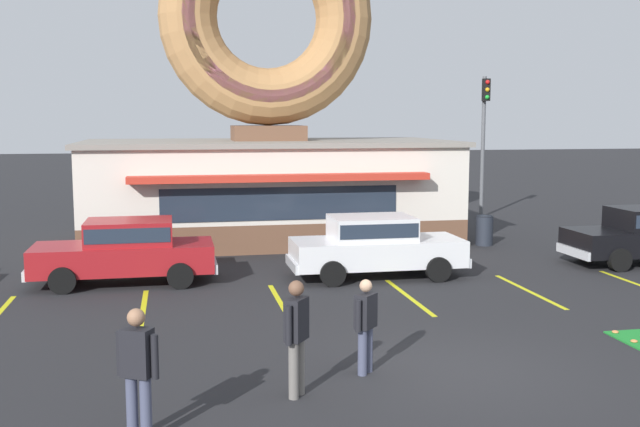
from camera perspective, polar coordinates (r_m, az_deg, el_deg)
name	(u,v)px	position (r m, az deg, el deg)	size (l,w,h in m)	color
ground_plane	(454,370)	(12.76, 10.18, -11.64)	(160.00, 160.00, 0.00)	#232326
donut_shop_building	(268,129)	(25.38, -3.96, 6.43)	(12.30, 6.75, 10.96)	brown
mini_donut_near_right	(634,341)	(15.08, 22.81, -8.95)	(0.13, 0.13, 0.04)	#D17F47
mini_donut_far_centre	(615,332)	(15.57, 21.57, -8.38)	(0.13, 0.13, 0.04)	#D17F47
car_white	(375,244)	(19.45, 4.21, -2.33)	(4.56, 1.98, 1.60)	silver
car_red	(126,249)	(19.28, -14.58, -2.63)	(4.56, 1.99, 1.60)	maroon
pedestrian_blue_sweater_man	(138,368)	(9.97, -13.72, -11.33)	(0.54, 0.39, 1.74)	#474C66
pedestrian_hooded_kid	(296,332)	(11.15, -1.81, -9.03)	(0.42, 0.50, 1.76)	slate
pedestrian_leather_jacket_man	(366,322)	(12.18, 3.49, -8.26)	(0.43, 0.47, 1.55)	#474C66
trash_bin	(484,230)	(24.89, 12.41, -1.23)	(0.57, 0.57, 0.97)	#232833
traffic_light_pole	(484,128)	(31.60, 12.39, 6.39)	(0.28, 0.47, 5.80)	#595B60
parking_stripe_left	(143,309)	(16.76, -13.32, -7.11)	(0.12, 3.60, 0.01)	yellow
parking_stripe_mid_left	(280,303)	(16.90, -3.04, -6.81)	(0.12, 3.60, 0.01)	yellow
parking_stripe_centre	(409,297)	(17.56, 6.77, -6.31)	(0.12, 3.60, 0.01)	yellow
parking_stripe_mid_right	(529,291)	(18.68, 15.61, -5.71)	(0.12, 3.60, 0.01)	yellow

